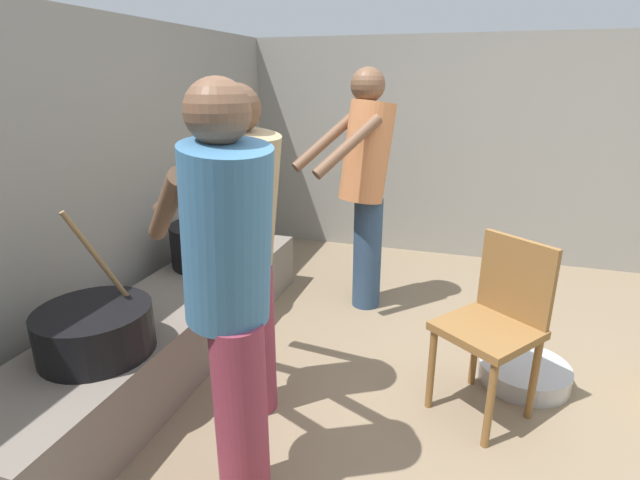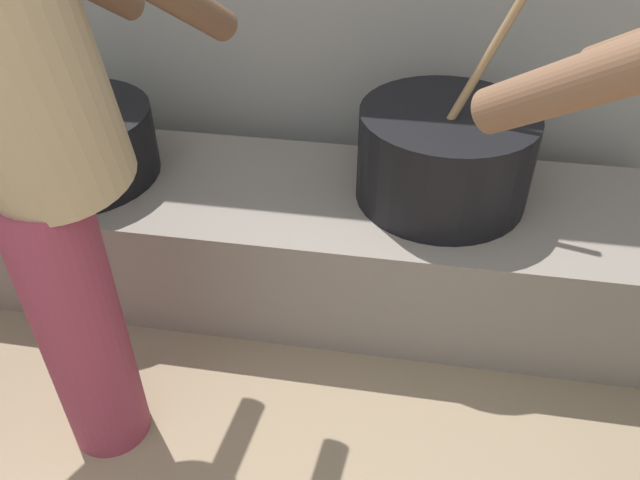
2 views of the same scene
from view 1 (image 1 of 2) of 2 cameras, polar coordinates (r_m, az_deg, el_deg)
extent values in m
plane|color=#847056|center=(2.49, 19.15, -22.05)|extent=(10.47, 10.47, 0.00)
cube|color=gray|center=(2.91, -29.76, 3.98)|extent=(5.43, 0.20, 1.94)
cube|color=gray|center=(4.57, 19.92, 9.91)|extent=(0.20, 4.80, 1.94)
cube|color=slate|center=(2.99, -17.46, -10.03)|extent=(2.55, 0.60, 0.39)
cylinder|color=black|center=(2.45, -25.17, -9.73)|extent=(0.51, 0.51, 0.22)
cylinder|color=#937047|center=(2.38, -24.77, -2.26)|extent=(0.22, 0.16, 0.51)
cylinder|color=black|center=(3.31, -13.00, -0.44)|extent=(0.51, 0.51, 0.28)
cylinder|color=#937047|center=(3.29, -12.66, 5.63)|extent=(0.24, 0.12, 0.51)
cylinder|color=#8C3347|center=(1.94, -9.36, -19.82)|extent=(0.20, 0.20, 0.77)
cylinder|color=teal|center=(1.63, -11.03, 0.32)|extent=(0.48, 0.49, 0.66)
sphere|color=brown|center=(1.56, -12.11, 14.72)|extent=(0.21, 0.21, 0.21)
cylinder|color=brown|center=(1.87, -9.74, 4.92)|extent=(0.37, 0.40, 0.36)
cylinder|color=brown|center=(1.80, -17.79, 3.71)|extent=(0.37, 0.40, 0.36)
cylinder|color=#8C3347|center=(2.40, -7.79, -11.71)|extent=(0.20, 0.20, 0.76)
cylinder|color=tan|center=(2.16, -9.15, 4.48)|extent=(0.42, 0.46, 0.65)
sphere|color=brown|center=(2.10, -9.92, 15.17)|extent=(0.21, 0.21, 0.21)
cylinder|color=brown|center=(2.40, -10.68, 7.47)|extent=(0.23, 0.46, 0.35)
cylinder|color=brown|center=(2.23, -15.87, 6.25)|extent=(0.23, 0.46, 0.35)
cylinder|color=navy|center=(3.43, 5.65, -1.61)|extent=(0.20, 0.20, 0.80)
cylinder|color=#D17F4C|center=(3.23, 5.62, 10.39)|extent=(0.49, 0.48, 0.68)
sphere|color=brown|center=(3.19, 5.72, 17.91)|extent=(0.22, 0.22, 0.22)
cylinder|color=brown|center=(3.20, 0.61, 11.67)|extent=(0.41, 0.38, 0.37)
cylinder|color=brown|center=(2.97, 3.32, 11.09)|extent=(0.41, 0.38, 0.37)
cylinder|color=olive|center=(2.52, 13.11, -14.72)|extent=(0.04, 0.04, 0.44)
cylinder|color=olive|center=(2.35, 19.55, -18.05)|extent=(0.04, 0.04, 0.44)
cylinder|color=olive|center=(2.75, 17.98, -12.10)|extent=(0.04, 0.04, 0.44)
cylinder|color=olive|center=(2.60, 24.10, -14.84)|extent=(0.04, 0.04, 0.44)
cube|color=olive|center=(2.43, 19.29, -10.10)|extent=(0.56, 0.56, 0.04)
cube|color=olive|center=(2.47, 22.30, -4.26)|extent=(0.25, 0.32, 0.40)
cylinder|color=#B7B7BC|center=(2.95, 23.09, -14.29)|extent=(0.48, 0.48, 0.11)
camera|label=2|loc=(2.59, 18.43, 15.01)|focal=35.17mm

